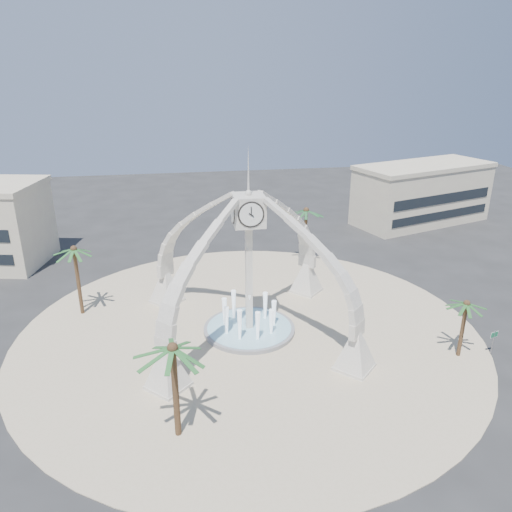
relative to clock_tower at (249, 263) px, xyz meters
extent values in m
plane|color=#282828|center=(0.00, 0.00, -6.49)|extent=(140.00, 140.00, 0.00)
cylinder|color=#C6B393|center=(0.00, 0.00, -6.46)|extent=(40.00, 40.00, 0.06)
cube|color=silver|center=(0.00, 0.00, -1.59)|extent=(0.55, 0.55, 9.80)
cube|color=silver|center=(0.00, 0.00, 4.56)|extent=(2.50, 2.50, 2.50)
cone|color=silver|center=(0.00, 0.00, 7.81)|extent=(0.20, 0.20, 4.00)
cylinder|color=white|center=(0.00, -1.29, 4.56)|extent=(1.84, 0.04, 1.84)
pyramid|color=silver|center=(7.07, 7.07, -4.89)|extent=(3.80, 3.80, 3.20)
pyramid|color=silver|center=(-7.07, 7.07, -4.89)|extent=(3.80, 3.80, 3.20)
pyramid|color=silver|center=(-7.07, -7.07, -4.89)|extent=(3.80, 3.80, 3.20)
pyramid|color=silver|center=(7.07, -7.07, -4.89)|extent=(3.80, 3.80, 3.20)
cylinder|color=gray|center=(0.00, 0.00, -6.29)|extent=(8.00, 8.00, 0.40)
cylinder|color=#97D0E2|center=(0.00, 0.00, -6.07)|extent=(7.40, 7.40, 0.04)
cone|color=white|center=(0.00, 0.00, -4.47)|extent=(0.60, 0.60, 3.20)
cube|color=beige|center=(30.00, 28.00, -2.49)|extent=(21.49, 13.79, 8.00)
cube|color=beige|center=(30.00, 28.00, 1.81)|extent=(21.87, 14.17, 0.60)
cylinder|color=brown|center=(16.00, -6.74, -4.08)|extent=(0.32, 0.32, 4.82)
cylinder|color=brown|center=(-14.98, 5.94, -3.18)|extent=(0.35, 0.35, 6.63)
cylinder|color=brown|center=(8.87, 14.57, -3.17)|extent=(0.39, 0.39, 6.65)
cylinder|color=brown|center=(-6.49, -12.19, -3.25)|extent=(0.40, 0.40, 6.47)
cylinder|color=slate|center=(18.69, -7.05, -5.39)|extent=(0.07, 0.07, 2.21)
cube|color=#196440|center=(18.69, -7.05, -4.64)|extent=(0.73, 0.24, 0.44)
cube|color=white|center=(18.69, -7.05, -4.64)|extent=(0.78, 0.24, 0.50)
camera|label=1|loc=(-5.92, -38.10, 15.54)|focal=35.00mm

